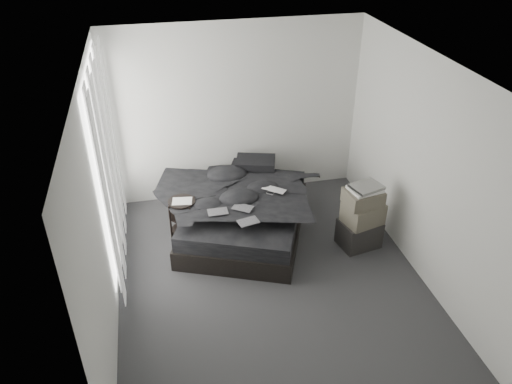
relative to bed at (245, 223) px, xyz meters
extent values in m
cube|color=#343437|center=(0.11, -1.02, -0.13)|extent=(3.60, 4.20, 0.01)
cube|color=white|center=(0.11, -1.02, 2.47)|extent=(3.60, 4.20, 0.01)
cube|color=silver|center=(0.11, 1.08, 1.17)|extent=(3.60, 0.01, 2.60)
cube|color=silver|center=(0.11, -3.12, 1.17)|extent=(3.60, 0.01, 2.60)
cube|color=silver|center=(-1.69, -1.02, 1.17)|extent=(0.01, 4.20, 2.60)
cube|color=silver|center=(1.91, -1.02, 1.17)|extent=(0.01, 4.20, 2.60)
cube|color=white|center=(-1.67, -0.12, 1.22)|extent=(0.02, 2.00, 2.30)
cube|color=white|center=(-1.62, -0.12, 1.15)|extent=(0.06, 2.12, 2.48)
cube|color=black|center=(0.00, 0.00, 0.00)|extent=(2.12, 2.38, 0.27)
cube|color=black|center=(0.00, 0.00, 0.24)|extent=(2.05, 2.31, 0.21)
imported|color=black|center=(-0.02, -0.04, 0.46)|extent=(1.98, 2.10, 0.23)
cube|color=black|center=(0.24, 0.73, 0.41)|extent=(0.70, 0.59, 0.13)
cube|color=black|center=(0.30, 0.68, 0.54)|extent=(0.64, 0.52, 0.12)
imported|color=silver|center=(0.35, -0.09, 0.59)|extent=(0.37, 0.36, 0.02)
cube|color=black|center=(-0.42, -0.40, 0.58)|extent=(0.25, 0.16, 0.01)
cube|color=black|center=(-0.10, -0.37, 0.58)|extent=(0.30, 0.27, 0.01)
cube|color=black|center=(-0.09, -0.68, 0.59)|extent=(0.28, 0.21, 0.01)
cylinder|color=black|center=(-0.84, -0.07, 0.19)|extent=(0.44, 0.44, 0.64)
cube|color=white|center=(-0.83, -0.08, 0.52)|extent=(0.27, 0.22, 0.01)
cube|color=black|center=(-0.92, -0.08, -0.07)|extent=(0.19, 0.22, 0.14)
cube|color=black|center=(1.41, -0.62, 0.05)|extent=(0.56, 0.48, 0.37)
cube|color=#575245|center=(1.42, -0.63, 0.38)|extent=(0.54, 0.48, 0.28)
cube|color=#575245|center=(1.40, -0.62, 0.61)|extent=(0.49, 0.42, 0.19)
cube|color=silver|center=(1.41, -0.62, 0.73)|extent=(0.43, 0.37, 0.04)
cube|color=silver|center=(1.42, -0.63, 0.77)|extent=(0.44, 0.39, 0.03)
camera|label=1|loc=(-1.05, -5.49, 3.96)|focal=35.00mm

